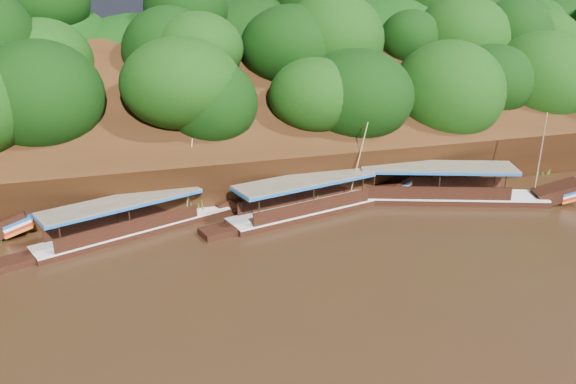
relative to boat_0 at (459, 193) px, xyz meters
name	(u,v)px	position (x,y,z in m)	size (l,w,h in m)	color
ground	(362,265)	(-10.26, -6.76, -0.57)	(160.00, 160.00, 0.00)	black
riverbank	(254,132)	(-10.27, 15.96, 1.31)	(120.00, 30.06, 19.40)	black
boat_0	(459,193)	(0.00, 0.00, 0.00)	(15.38, 7.21, 7.00)	black
boat_1	(324,203)	(-9.41, 1.16, -0.02)	(14.11, 5.25, 6.24)	black
boat_2	(148,222)	(-20.62, 1.42, -0.07)	(13.77, 6.70, 5.46)	black
reeds	(255,196)	(-13.58, 2.84, 0.33)	(48.56, 2.43, 2.10)	#35711C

